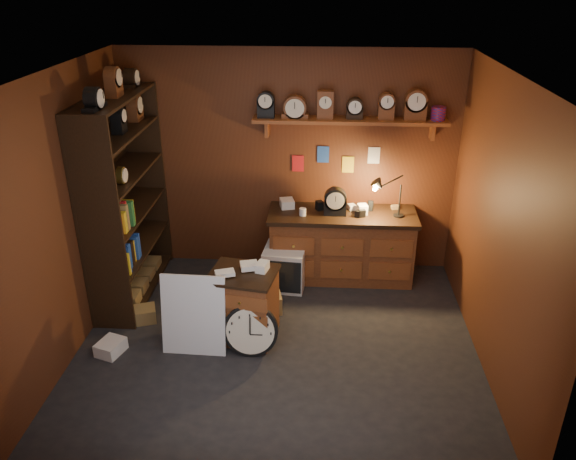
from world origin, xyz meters
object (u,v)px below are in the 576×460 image
(workbench, at_px, (342,242))
(shelving_unit, at_px, (122,192))
(low_cabinet, at_px, (244,302))
(big_round_clock, at_px, (251,330))

(workbench, bearing_deg, shelving_unit, -168.61)
(low_cabinet, xyz_separation_m, big_round_clock, (0.10, -0.28, -0.14))
(workbench, xyz_separation_m, big_round_clock, (-0.92, -1.60, -0.21))
(shelving_unit, height_order, low_cabinet, shelving_unit)
(shelving_unit, xyz_separation_m, low_cabinet, (1.44, -0.82, -0.85))
(low_cabinet, bearing_deg, workbench, 62.14)
(shelving_unit, xyz_separation_m, big_round_clock, (1.54, -1.11, -0.99))
(workbench, xyz_separation_m, low_cabinet, (-1.02, -1.32, -0.07))
(shelving_unit, xyz_separation_m, workbench, (2.46, 0.49, -0.78))
(shelving_unit, bearing_deg, workbench, 11.39)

